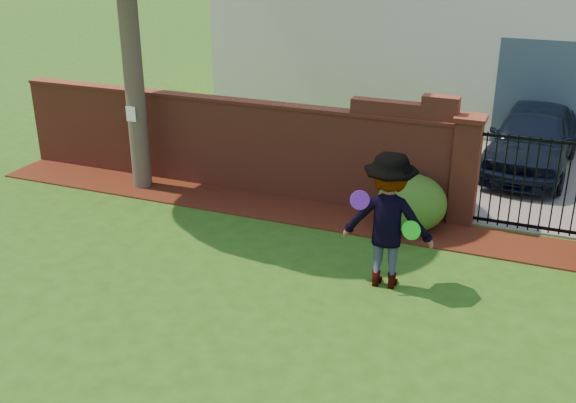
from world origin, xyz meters
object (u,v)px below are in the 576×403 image
at_px(man, 387,222).
at_px(car, 531,141).
at_px(frisbee_green, 411,230).
at_px(frisbee_purple, 360,200).

bearing_deg(man, car, -110.02).
height_order(car, frisbee_green, car).
distance_m(man, frisbee_green, 0.40).
xyz_separation_m(man, frisbee_purple, (-0.35, -0.20, 0.34)).
height_order(car, frisbee_purple, frisbee_purple).
relative_size(man, frisbee_purple, 7.35).
bearing_deg(frisbee_purple, man, 29.31).
relative_size(car, frisbee_purple, 14.88).
height_order(man, frisbee_green, man).
distance_m(car, frisbee_green, 5.90).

